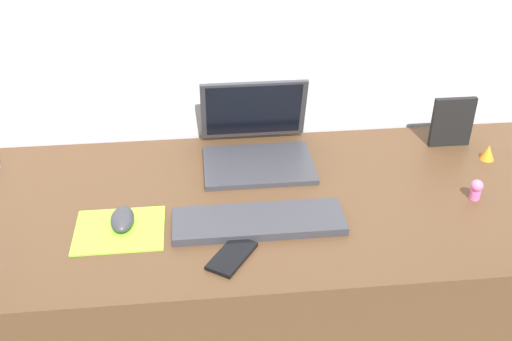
{
  "coord_description": "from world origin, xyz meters",
  "views": [
    {
      "loc": [
        -0.12,
        -1.27,
        1.64
      ],
      "look_at": [
        0.02,
        0.0,
        0.83
      ],
      "focal_mm": 43.15,
      "sensor_mm": 36.0,
      "label": 1
    }
  ],
  "objects_px": {
    "toy_figurine_orange": "(488,152)",
    "toy_figurine_pink": "(476,189)",
    "laptop": "(256,140)",
    "keyboard": "(259,221)",
    "mouse": "(122,219)",
    "cell_phone": "(232,256)",
    "picture_frame": "(452,122)"
  },
  "relations": [
    {
      "from": "toy_figurine_orange",
      "to": "toy_figurine_pink",
      "type": "height_order",
      "value": "toy_figurine_pink"
    },
    {
      "from": "laptop",
      "to": "toy_figurine_orange",
      "type": "distance_m",
      "value": 0.65
    },
    {
      "from": "keyboard",
      "to": "toy_figurine_pink",
      "type": "relative_size",
      "value": 7.51
    },
    {
      "from": "laptop",
      "to": "toy_figurine_orange",
      "type": "relative_size",
      "value": 6.77
    },
    {
      "from": "mouse",
      "to": "cell_phone",
      "type": "height_order",
      "value": "mouse"
    },
    {
      "from": "keyboard",
      "to": "mouse",
      "type": "distance_m",
      "value": 0.32
    },
    {
      "from": "mouse",
      "to": "toy_figurine_pink",
      "type": "distance_m",
      "value": 0.88
    },
    {
      "from": "toy_figurine_orange",
      "to": "keyboard",
      "type": "bearing_deg",
      "value": -160.65
    },
    {
      "from": "keyboard",
      "to": "laptop",
      "type": "bearing_deg",
      "value": 85.07
    },
    {
      "from": "keyboard",
      "to": "cell_phone",
      "type": "height_order",
      "value": "keyboard"
    },
    {
      "from": "cell_phone",
      "to": "picture_frame",
      "type": "relative_size",
      "value": 0.85
    },
    {
      "from": "picture_frame",
      "to": "toy_figurine_pink",
      "type": "height_order",
      "value": "picture_frame"
    },
    {
      "from": "keyboard",
      "to": "mouse",
      "type": "bearing_deg",
      "value": 175.18
    },
    {
      "from": "cell_phone",
      "to": "toy_figurine_orange",
      "type": "height_order",
      "value": "toy_figurine_orange"
    },
    {
      "from": "keyboard",
      "to": "mouse",
      "type": "height_order",
      "value": "mouse"
    },
    {
      "from": "toy_figurine_orange",
      "to": "laptop",
      "type": "bearing_deg",
      "value": 172.74
    },
    {
      "from": "mouse",
      "to": "toy_figurine_pink",
      "type": "height_order",
      "value": "toy_figurine_pink"
    },
    {
      "from": "cell_phone",
      "to": "toy_figurine_pink",
      "type": "bearing_deg",
      "value": 49.11
    },
    {
      "from": "keyboard",
      "to": "toy_figurine_orange",
      "type": "height_order",
      "value": "toy_figurine_orange"
    },
    {
      "from": "toy_figurine_orange",
      "to": "toy_figurine_pink",
      "type": "distance_m",
      "value": 0.22
    },
    {
      "from": "cell_phone",
      "to": "toy_figurine_pink",
      "type": "distance_m",
      "value": 0.65
    },
    {
      "from": "laptop",
      "to": "toy_figurine_pink",
      "type": "distance_m",
      "value": 0.59
    },
    {
      "from": "cell_phone",
      "to": "mouse",
      "type": "bearing_deg",
      "value": -175.23
    },
    {
      "from": "cell_phone",
      "to": "toy_figurine_pink",
      "type": "height_order",
      "value": "toy_figurine_pink"
    },
    {
      "from": "laptop",
      "to": "keyboard",
      "type": "height_order",
      "value": "laptop"
    },
    {
      "from": "laptop",
      "to": "cell_phone",
      "type": "bearing_deg",
      "value": -102.97
    },
    {
      "from": "mouse",
      "to": "toy_figurine_pink",
      "type": "relative_size",
      "value": 1.76
    },
    {
      "from": "picture_frame",
      "to": "toy_figurine_pink",
      "type": "relative_size",
      "value": 2.75
    },
    {
      "from": "picture_frame",
      "to": "laptop",
      "type": "bearing_deg",
      "value": -179.33
    },
    {
      "from": "mouse",
      "to": "toy_figurine_orange",
      "type": "relative_size",
      "value": 2.17
    },
    {
      "from": "keyboard",
      "to": "cell_phone",
      "type": "distance_m",
      "value": 0.14
    },
    {
      "from": "keyboard",
      "to": "toy_figurine_pink",
      "type": "xyz_separation_m",
      "value": [
        0.56,
        0.05,
        0.02
      ]
    }
  ]
}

